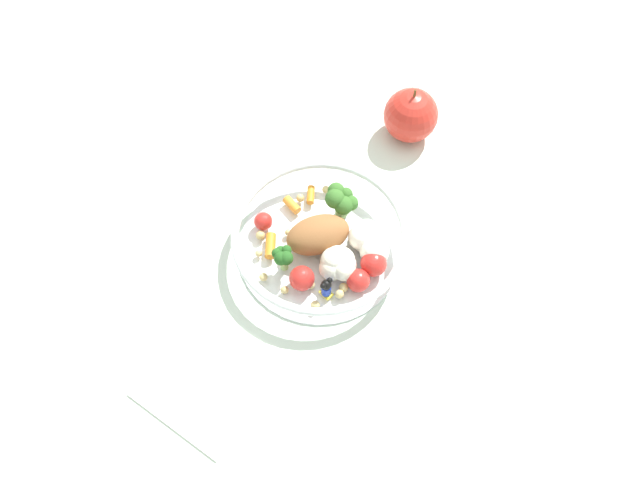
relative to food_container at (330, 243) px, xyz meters
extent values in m
plane|color=silver|center=(0.01, 0.00, -0.03)|extent=(2.40, 2.40, 0.00)
cylinder|color=white|center=(0.00, 0.01, -0.02)|extent=(0.21, 0.21, 0.01)
torus|color=white|center=(0.00, 0.01, 0.01)|extent=(0.22, 0.22, 0.01)
ellipsoid|color=#935B33|center=(0.00, 0.02, 0.00)|extent=(0.10, 0.09, 0.04)
cylinder|color=#8EB766|center=(-0.05, 0.03, -0.01)|extent=(0.01, 0.01, 0.02)
sphere|color=#23561E|center=(-0.05, 0.03, 0.02)|extent=(0.01, 0.01, 0.01)
sphere|color=#23561E|center=(-0.05, 0.04, 0.01)|extent=(0.01, 0.01, 0.01)
sphere|color=#23561E|center=(-0.06, 0.04, 0.02)|extent=(0.01, 0.01, 0.01)
sphere|color=#23561E|center=(-0.06, 0.03, 0.02)|extent=(0.02, 0.02, 0.02)
sphere|color=#23561E|center=(-0.06, 0.02, 0.02)|extent=(0.02, 0.02, 0.02)
sphere|color=#23561E|center=(-0.05, 0.03, 0.01)|extent=(0.01, 0.01, 0.01)
cylinder|color=#7FAD5B|center=(0.05, 0.02, -0.01)|extent=(0.02, 0.02, 0.02)
sphere|color=#386B28|center=(0.06, 0.02, 0.02)|extent=(0.02, 0.02, 0.02)
sphere|color=#386B28|center=(0.06, 0.03, 0.02)|extent=(0.02, 0.02, 0.02)
sphere|color=#386B28|center=(0.05, 0.02, 0.02)|extent=(0.03, 0.03, 0.03)
sphere|color=#386B28|center=(0.05, 0.01, 0.02)|extent=(0.02, 0.02, 0.02)
sphere|color=#386B28|center=(0.06, 0.01, 0.01)|extent=(0.02, 0.02, 0.02)
sphere|color=white|center=(0.03, -0.04, 0.00)|extent=(0.03, 0.03, 0.03)
sphere|color=white|center=(0.04, -0.03, 0.00)|extent=(0.03, 0.03, 0.03)
sphere|color=white|center=(0.03, -0.03, 0.00)|extent=(0.03, 0.03, 0.03)
sphere|color=white|center=(0.03, -0.04, 0.00)|extent=(0.04, 0.04, 0.04)
sphere|color=white|center=(0.02, -0.05, 0.00)|extent=(0.04, 0.04, 0.04)
sphere|color=white|center=(0.04, -0.05, 0.00)|extent=(0.03, 0.03, 0.03)
sphere|color=silver|center=(-0.01, -0.02, -0.01)|extent=(0.04, 0.04, 0.04)
sphere|color=silver|center=(-0.01, -0.02, 0.00)|extent=(0.03, 0.03, 0.03)
sphere|color=silver|center=(-0.02, -0.02, 0.00)|extent=(0.03, 0.03, 0.03)
sphere|color=silver|center=(-0.03, -0.02, 0.00)|extent=(0.03, 0.03, 0.03)
sphere|color=silver|center=(-0.02, -0.03, 0.00)|extent=(0.03, 0.03, 0.03)
sphere|color=silver|center=(-0.02, -0.04, 0.00)|extent=(0.03, 0.03, 0.03)
sphere|color=silver|center=(-0.01, -0.03, 0.00)|extent=(0.03, 0.03, 0.03)
cube|color=yellow|center=(-0.05, -0.03, -0.02)|extent=(0.01, 0.02, 0.00)
cylinder|color=#1933B2|center=(-0.05, -0.03, -0.01)|extent=(0.01, 0.01, 0.02)
sphere|color=black|center=(-0.05, -0.03, 0.01)|extent=(0.01, 0.01, 0.01)
sphere|color=black|center=(-0.05, -0.03, 0.01)|extent=(0.01, 0.01, 0.01)
sphere|color=black|center=(-0.06, -0.03, 0.01)|extent=(0.01, 0.01, 0.01)
cylinder|color=orange|center=(-0.04, 0.06, -0.01)|extent=(0.03, 0.03, 0.01)
cylinder|color=orange|center=(0.02, 0.08, -0.01)|extent=(0.02, 0.03, 0.01)
cylinder|color=orange|center=(0.05, 0.07, -0.01)|extent=(0.03, 0.02, 0.01)
sphere|color=red|center=(0.00, -0.06, 0.00)|extent=(0.03, 0.03, 0.03)
sphere|color=red|center=(-0.02, -0.06, 0.00)|extent=(0.03, 0.03, 0.03)
sphere|color=red|center=(-0.02, 0.09, -0.01)|extent=(0.02, 0.02, 0.02)
sphere|color=red|center=(-0.06, 0.00, 0.00)|extent=(0.03, 0.03, 0.03)
sphere|color=#D1B775|center=(-0.06, 0.07, -0.01)|extent=(0.01, 0.01, 0.01)
sphere|color=tan|center=(-0.04, -0.05, -0.01)|extent=(0.01, 0.01, 0.01)
sphere|color=tan|center=(-0.04, 0.08, -0.01)|extent=(0.01, 0.01, 0.01)
sphere|color=#D1B775|center=(-0.07, -0.03, -0.01)|extent=(0.01, 0.01, 0.01)
sphere|color=tan|center=(-0.04, 0.01, -0.01)|extent=(0.01, 0.01, 0.01)
sphere|color=#D1B775|center=(0.07, 0.06, -0.01)|extent=(0.01, 0.01, 0.01)
sphere|color=#D1B775|center=(-0.05, -0.05, -0.01)|extent=(0.01, 0.01, 0.01)
sphere|color=tan|center=(0.04, 0.08, -0.01)|extent=(0.01, 0.01, 0.01)
sphere|color=tan|center=(-0.08, 0.01, -0.01)|extent=(0.01, 0.01, 0.01)
sphere|color=#D1B775|center=(-0.08, 0.04, -0.01)|extent=(0.01, 0.01, 0.01)
sphere|color=#D1B775|center=(0.08, 0.04, -0.01)|extent=(0.01, 0.01, 0.01)
sphere|color=#D1B775|center=(-0.01, 0.06, -0.01)|extent=(0.01, 0.01, 0.01)
sphere|color=#D1B775|center=(-0.06, -0.01, -0.01)|extent=(0.01, 0.01, 0.01)
sphere|color=tan|center=(0.04, -0.02, -0.01)|extent=(0.01, 0.01, 0.01)
sphere|color=red|center=(0.23, 0.02, 0.01)|extent=(0.08, 0.08, 0.08)
cylinder|color=brown|center=(0.23, 0.02, 0.06)|extent=(0.00, 0.00, 0.01)
cube|color=white|center=(-0.22, 0.02, -0.02)|extent=(0.14, 0.13, 0.01)
camera|label=1|loc=(-0.32, -0.22, 0.69)|focal=35.57mm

